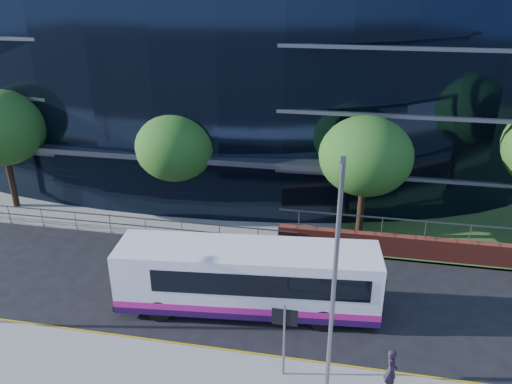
% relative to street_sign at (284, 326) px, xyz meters
% --- Properties ---
extents(ground, '(200.00, 200.00, 0.00)m').
position_rel_street_sign_xyz_m(ground, '(-4.50, 1.59, -2.15)').
color(ground, black).
rests_on(ground, ground).
extents(kerb, '(80.00, 0.25, 0.16)m').
position_rel_street_sign_xyz_m(kerb, '(-4.50, 0.59, -2.07)').
color(kerb, gray).
rests_on(kerb, ground).
extents(yellow_line_outer, '(80.00, 0.08, 0.01)m').
position_rel_street_sign_xyz_m(yellow_line_outer, '(-4.50, 0.79, -2.14)').
color(yellow_line_outer, gold).
rests_on(yellow_line_outer, ground).
extents(yellow_line_inner, '(80.00, 0.08, 0.01)m').
position_rel_street_sign_xyz_m(yellow_line_inner, '(-4.50, 0.94, -2.14)').
color(yellow_line_inner, gold).
rests_on(yellow_line_inner, ground).
extents(far_forecourt, '(50.00, 8.00, 0.10)m').
position_rel_street_sign_xyz_m(far_forecourt, '(-10.50, 12.59, -2.10)').
color(far_forecourt, gray).
rests_on(far_forecourt, ground).
extents(glass_office, '(44.00, 23.10, 16.00)m').
position_rel_street_sign_xyz_m(glass_office, '(-8.50, 22.44, 5.85)').
color(glass_office, black).
rests_on(glass_office, ground).
extents(guard_railings, '(24.00, 0.05, 1.10)m').
position_rel_street_sign_xyz_m(guard_railings, '(-12.50, 8.59, -1.33)').
color(guard_railings, slate).
rests_on(guard_railings, ground).
extents(street_sign, '(0.85, 0.09, 2.80)m').
position_rel_street_sign_xyz_m(street_sign, '(0.00, 0.00, 0.00)').
color(street_sign, slate).
rests_on(street_sign, pavement_near).
extents(tree_far_a, '(4.95, 4.95, 6.98)m').
position_rel_street_sign_xyz_m(tree_far_a, '(-17.50, 10.59, 2.71)').
color(tree_far_a, black).
rests_on(tree_far_a, ground).
extents(tree_far_b, '(4.29, 4.29, 6.05)m').
position_rel_street_sign_xyz_m(tree_far_b, '(-7.50, 11.09, 2.06)').
color(tree_far_b, black).
rests_on(tree_far_b, ground).
extents(tree_far_c, '(4.62, 4.62, 6.51)m').
position_rel_street_sign_xyz_m(tree_far_c, '(2.50, 10.59, 2.39)').
color(tree_far_c, black).
rests_on(tree_far_c, ground).
extents(streetlight_east, '(0.15, 0.77, 8.00)m').
position_rel_street_sign_xyz_m(streetlight_east, '(1.50, -0.59, 2.29)').
color(streetlight_east, slate).
rests_on(streetlight_east, pavement_near).
extents(city_bus, '(10.70, 3.43, 2.84)m').
position_rel_street_sign_xyz_m(city_bus, '(-1.89, 3.52, -0.64)').
color(city_bus, white).
rests_on(city_bus, ground).
extents(pedestrian, '(0.51, 0.67, 1.64)m').
position_rel_street_sign_xyz_m(pedestrian, '(3.51, -0.09, -1.18)').
color(pedestrian, '#241B29').
rests_on(pedestrian, pavement_near).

